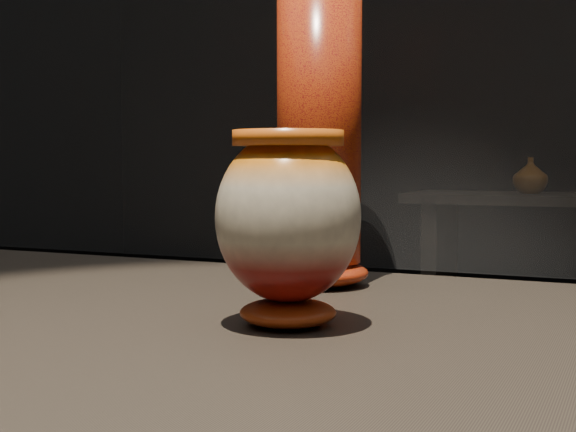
% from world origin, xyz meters
% --- Properties ---
extents(main_vase, '(0.19, 0.19, 0.20)m').
position_xyz_m(main_vase, '(-0.16, -0.02, 1.01)').
color(main_vase, maroon).
rests_on(main_vase, display_plinth).
extents(tall_vase, '(0.16, 0.16, 0.44)m').
position_xyz_m(tall_vase, '(-0.23, 0.24, 1.11)').
color(tall_vase, '#B7410C').
rests_on(tall_vase, display_plinth).
extents(back_vase_left, '(0.21, 0.21, 0.19)m').
position_xyz_m(back_vase_left, '(-0.38, 3.52, 0.99)').
color(back_vase_left, '#8F5E14').
rests_on(back_vase_left, back_shelf).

